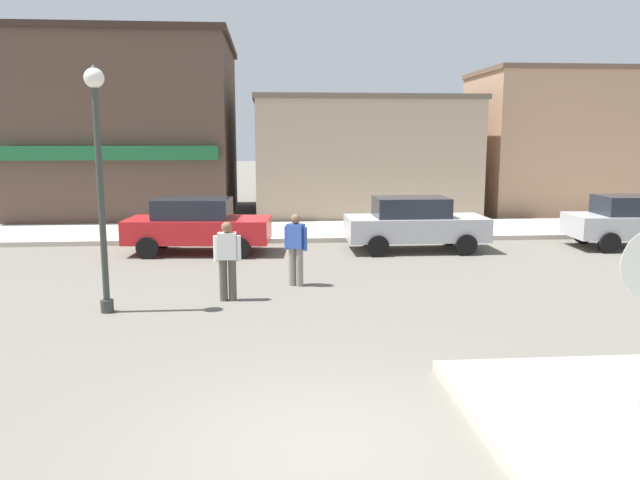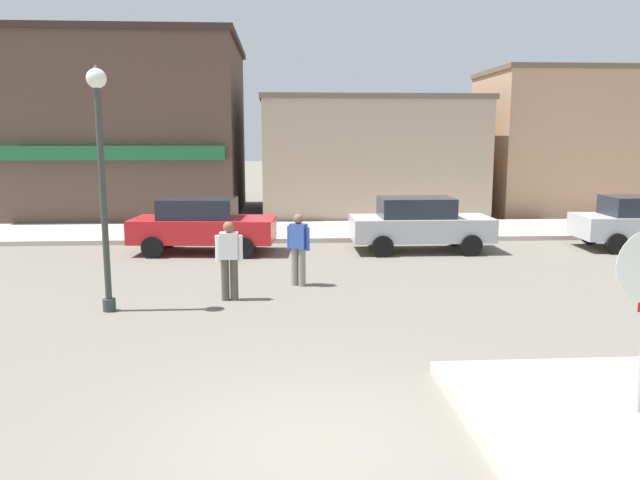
% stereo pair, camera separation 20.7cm
% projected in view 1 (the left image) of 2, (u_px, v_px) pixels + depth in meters
% --- Properties ---
extents(ground_plane, '(160.00, 160.00, 0.00)m').
position_uv_depth(ground_plane, '(329.00, 448.00, 6.64)').
color(ground_plane, '#6B665B').
extents(kerb_far, '(80.00, 4.00, 0.15)m').
position_uv_depth(kerb_far, '(286.00, 231.00, 21.33)').
color(kerb_far, beige).
rests_on(kerb_far, ground).
extents(lamp_post, '(0.36, 0.36, 4.54)m').
position_uv_depth(lamp_post, '(98.00, 154.00, 11.30)').
color(lamp_post, '#333833').
rests_on(lamp_post, ground).
extents(parked_car_nearest, '(4.14, 2.15, 1.56)m').
position_uv_depth(parked_car_nearest, '(197.00, 225.00, 17.63)').
color(parked_car_nearest, red).
rests_on(parked_car_nearest, ground).
extents(parked_car_second, '(4.01, 1.89, 1.56)m').
position_uv_depth(parked_car_second, '(414.00, 223.00, 18.00)').
color(parked_car_second, '#B7B7BC').
rests_on(parked_car_second, ground).
extents(parked_car_third, '(4.09, 2.06, 1.56)m').
position_uv_depth(parked_car_third, '(637.00, 221.00, 18.48)').
color(parked_car_third, '#B7B7BC').
rests_on(parked_car_third, ground).
extents(pedestrian_crossing_near, '(0.53, 0.37, 1.61)m').
position_uv_depth(pedestrian_crossing_near, '(296.00, 247.00, 13.74)').
color(pedestrian_crossing_near, gray).
rests_on(pedestrian_crossing_near, ground).
extents(pedestrian_crossing_far, '(0.55, 0.23, 1.61)m').
position_uv_depth(pedestrian_crossing_far, '(227.00, 258.00, 12.48)').
color(pedestrian_crossing_far, '#4C473D').
rests_on(pedestrian_crossing_far, ground).
extents(building_corner_shop, '(9.54, 9.04, 7.24)m').
position_uv_depth(building_corner_shop, '(121.00, 128.00, 26.34)').
color(building_corner_shop, brown).
rests_on(building_corner_shop, ground).
extents(building_storefront_left_near, '(8.90, 8.14, 4.86)m').
position_uv_depth(building_storefront_left_near, '(357.00, 156.00, 27.21)').
color(building_storefront_left_near, tan).
rests_on(building_storefront_left_near, ground).
extents(building_storefront_left_mid, '(7.10, 5.10, 6.07)m').
position_uv_depth(building_storefront_left_mid, '(557.00, 142.00, 27.04)').
color(building_storefront_left_mid, tan).
rests_on(building_storefront_left_mid, ground).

